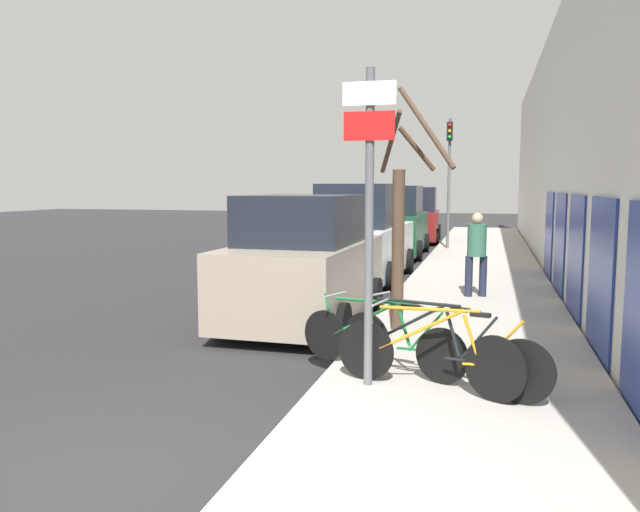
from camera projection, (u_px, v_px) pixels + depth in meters
ground_plane at (371, 279)px, 15.63m from camera, size 80.00×80.00×0.00m
sidewalk_curb at (480, 266)px, 17.63m from camera, size 3.20×32.00×0.15m
building_facade at (550, 153)px, 16.74m from camera, size 0.23×32.00×6.50m
signpost at (369, 211)px, 6.65m from camera, size 0.57×0.11×3.40m
bicycle_0 at (439, 355)px, 6.60m from camera, size 2.31×0.66×0.92m
bicycle_1 at (426, 348)px, 6.84m from camera, size 2.09×1.15×0.94m
bicycle_2 at (380, 340)px, 7.33m from camera, size 2.08×0.89×0.87m
parked_car_0 at (304, 265)px, 10.53m from camera, size 2.15×4.20×2.18m
parked_car_1 at (362, 237)px, 15.36m from camera, size 2.16×4.78×2.38m
parked_car_2 at (394, 224)px, 20.84m from camera, size 2.16×4.62×2.34m
parked_car_3 at (417, 217)px, 26.14m from camera, size 2.15×4.60×2.29m
pedestrian_near at (477, 248)px, 12.26m from camera, size 0.42×0.37×1.65m
street_tree at (400, 228)px, 9.41m from camera, size 1.33×1.54×3.63m
traffic_light at (449, 166)px, 21.59m from camera, size 0.20×0.30×4.50m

